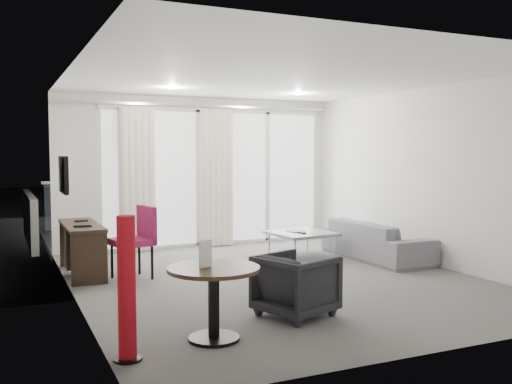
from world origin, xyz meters
name	(u,v)px	position (x,y,z in m)	size (l,w,h in m)	color
floor	(275,279)	(0.00, 0.00, 0.00)	(5.00, 6.00, 0.00)	#5D5B58
ceiling	(275,77)	(0.00, 0.00, 2.60)	(5.00, 6.00, 0.00)	white
wall_left	(73,184)	(-2.50, 0.00, 1.30)	(0.00, 6.00, 2.60)	silver
wall_right	(428,176)	(2.50, 0.00, 1.30)	(0.00, 6.00, 2.60)	silver
wall_front	(439,196)	(0.00, -3.00, 1.30)	(5.00, 0.00, 2.60)	silver
window_panel	(216,177)	(0.30, 2.98, 1.20)	(4.00, 0.02, 2.38)	white
window_frame	(217,177)	(0.30, 2.97, 1.20)	(4.10, 0.06, 2.44)	white
curtain_left	(138,179)	(-1.15, 2.82, 1.20)	(0.60, 0.20, 2.38)	silver
curtain_right	(217,178)	(0.25, 2.82, 1.20)	(0.60, 0.20, 2.38)	silver
curtain_track	(203,106)	(0.00, 2.82, 2.45)	(4.80, 0.04, 0.04)	#B2B2B7
downlight_a	(172,88)	(-0.90, 1.60, 2.59)	(0.12, 0.12, 0.02)	#FFE0B2
downlight_b	(298,94)	(1.20, 1.60, 2.59)	(0.12, 0.12, 0.02)	#FFE0B2
desk	(82,249)	(-2.25, 1.32, 0.34)	(0.46, 1.47, 0.69)	black
tv	(63,175)	(-2.46, 1.45, 1.35)	(0.05, 0.80, 0.50)	black
desk_chair	(132,243)	(-1.69, 0.80, 0.47)	(0.52, 0.49, 0.95)	#8E1B4A
round_table	(214,304)	(-1.56, -1.94, 0.33)	(0.81, 0.81, 0.65)	#322013
menu_card	(205,260)	(-1.63, -1.93, 0.72)	(0.13, 0.02, 0.24)	white
red_lamp	(127,288)	(-2.35, -2.12, 0.58)	(0.23, 0.23, 1.16)	#A30E18
tub_armchair	(296,285)	(-0.55, -1.59, 0.32)	(0.67, 0.69, 0.63)	black
coffee_table	(302,245)	(1.06, 1.20, 0.20)	(0.90, 0.90, 0.40)	gray
remote	(302,236)	(0.98, 1.06, 0.36)	(0.05, 0.17, 0.02)	black
magazine	(295,234)	(0.99, 1.29, 0.36)	(0.22, 0.28, 0.02)	gray
sofa	(376,240)	(2.07, 0.65, 0.29)	(2.00, 0.78, 0.58)	slate
terrace_slab	(191,236)	(0.30, 4.50, -0.06)	(5.60, 3.00, 0.12)	#4D4D50
rattan_chair_a	(236,212)	(1.31, 4.53, 0.40)	(0.54, 0.54, 0.79)	brown
rattan_chair_b	(265,214)	(1.77, 4.07, 0.38)	(0.51, 0.51, 0.75)	brown
rattan_table	(222,219)	(0.91, 4.28, 0.28)	(0.55, 0.55, 0.55)	brown
balustrade	(171,203)	(0.30, 5.95, 0.50)	(5.50, 0.06, 1.05)	#B2B2B7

